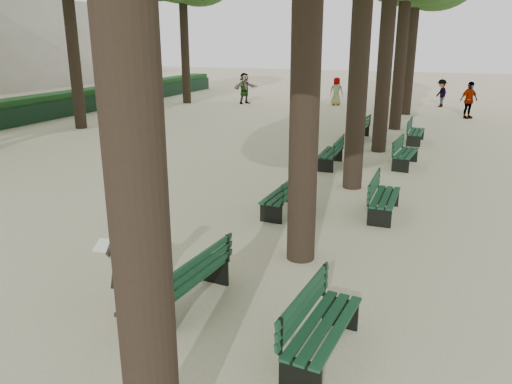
% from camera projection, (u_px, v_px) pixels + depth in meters
% --- Properties ---
extents(ground, '(120.00, 120.00, 0.00)m').
position_uv_depth(ground, '(142.00, 323.00, 7.26)').
color(ground, beige).
rests_on(ground, ground).
extents(bench_left_0, '(0.72, 1.84, 0.92)m').
position_uv_depth(bench_left_0, '(188.00, 288.00, 7.70)').
color(bench_left_0, black).
rests_on(bench_left_0, ground).
extents(bench_left_1, '(0.62, 1.82, 0.92)m').
position_uv_depth(bench_left_1, '(283.00, 201.00, 11.81)').
color(bench_left_1, black).
rests_on(bench_left_1, ground).
extents(bench_left_2, '(0.64, 1.82, 0.92)m').
position_uv_depth(bench_left_2, '(330.00, 158.00, 16.05)').
color(bench_left_2, black).
rests_on(bench_left_2, ground).
extents(bench_left_3, '(0.73, 1.84, 0.92)m').
position_uv_depth(bench_left_3, '(358.00, 132.00, 20.42)').
color(bench_left_3, black).
rests_on(bench_left_3, ground).
extents(bench_right_0, '(0.72, 1.84, 0.92)m').
position_uv_depth(bench_right_0, '(323.00, 338.00, 6.41)').
color(bench_right_0, black).
rests_on(bench_right_0, ground).
extents(bench_right_1, '(0.59, 1.80, 0.92)m').
position_uv_depth(bench_right_1, '(384.00, 204.00, 11.57)').
color(bench_right_1, black).
rests_on(bench_right_1, ground).
extents(bench_right_2, '(0.72, 1.84, 0.92)m').
position_uv_depth(bench_right_2, '(405.00, 158.00, 16.01)').
color(bench_right_2, black).
rests_on(bench_right_2, ground).
extents(bench_right_3, '(0.60, 1.81, 0.92)m').
position_uv_depth(bench_right_3, '(416.00, 136.00, 19.64)').
color(bench_right_3, black).
rests_on(bench_right_3, ground).
extents(man_with_map, '(0.62, 0.68, 1.65)m').
position_uv_depth(man_with_map, '(122.00, 262.00, 7.30)').
color(man_with_map, black).
rests_on(man_with_map, ground).
extents(pedestrian_e, '(1.21, 1.74, 1.92)m').
position_uv_depth(pedestrian_e, '(244.00, 88.00, 31.28)').
color(pedestrian_e, '#262628').
rests_on(pedestrian_e, ground).
extents(pedestrian_d, '(0.84, 0.38, 1.69)m').
position_uv_depth(pedestrian_d, '(336.00, 91.00, 30.62)').
color(pedestrian_d, '#262628').
rests_on(pedestrian_d, ground).
extents(pedestrian_b, '(0.75, 1.09, 1.63)m').
position_uv_depth(pedestrian_b, '(441.00, 93.00, 29.83)').
color(pedestrian_b, '#262628').
rests_on(pedestrian_b, ground).
extents(pedestrian_c, '(1.05, 1.03, 1.88)m').
position_uv_depth(pedestrian_c, '(469.00, 100.00, 25.49)').
color(pedestrian_c, '#262628').
rests_on(pedestrian_c, ground).
extents(building_far, '(12.00, 16.00, 7.00)m').
position_uv_depth(building_far, '(16.00, 44.00, 44.44)').
color(building_far, '#B7B2A3').
rests_on(building_far, ground).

